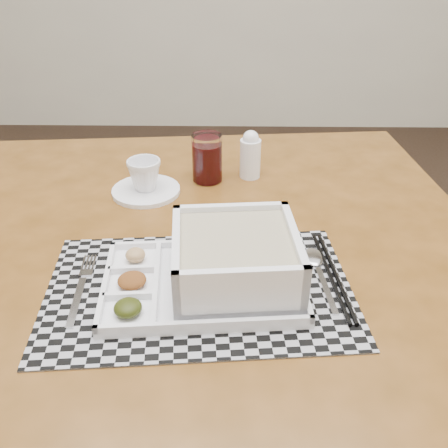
% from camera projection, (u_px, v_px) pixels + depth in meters
% --- Properties ---
extents(floor, '(5.00, 5.00, 0.00)m').
position_uv_depth(floor, '(147.00, 397.00, 1.63)').
color(floor, black).
rests_on(floor, ground).
extents(dining_table, '(1.18, 1.18, 0.82)m').
position_uv_depth(dining_table, '(202.00, 281.00, 0.97)').
color(dining_table, '#50300E').
rests_on(dining_table, ground).
extents(placemat, '(0.52, 0.36, 0.00)m').
position_uv_depth(placemat, '(199.00, 289.00, 0.81)').
color(placemat, '#9C9CA3').
rests_on(placemat, dining_table).
extents(serving_tray, '(0.34, 0.25, 0.10)m').
position_uv_depth(serving_tray, '(226.00, 265.00, 0.80)').
color(serving_tray, white).
rests_on(serving_tray, placemat).
extents(fork, '(0.03, 0.19, 0.00)m').
position_uv_depth(fork, '(82.00, 287.00, 0.81)').
color(fork, '#B9BAC0').
rests_on(fork, placemat).
extents(spoon, '(0.04, 0.18, 0.01)m').
position_uv_depth(spoon, '(316.00, 262.00, 0.87)').
color(spoon, '#B9BAC0').
rests_on(spoon, placemat).
extents(chopsticks, '(0.04, 0.24, 0.01)m').
position_uv_depth(chopsticks, '(333.00, 275.00, 0.84)').
color(chopsticks, black).
rests_on(chopsticks, placemat).
extents(saucer, '(0.15, 0.15, 0.01)m').
position_uv_depth(saucer, '(146.00, 191.00, 1.10)').
color(saucer, white).
rests_on(saucer, dining_table).
extents(cup, '(0.09, 0.09, 0.07)m').
position_uv_depth(cup, '(145.00, 175.00, 1.08)').
color(cup, white).
rests_on(cup, saucer).
extents(juice_glass, '(0.07, 0.07, 0.11)m').
position_uv_depth(juice_glass, '(207.00, 160.00, 1.13)').
color(juice_glass, white).
rests_on(juice_glass, dining_table).
extents(creamer_bottle, '(0.05, 0.05, 0.11)m').
position_uv_depth(creamer_bottle, '(250.00, 155.00, 1.14)').
color(creamer_bottle, white).
rests_on(creamer_bottle, dining_table).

